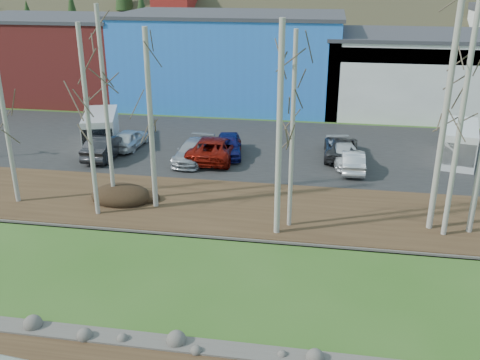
% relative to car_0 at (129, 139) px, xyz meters
% --- Properties ---
extents(near_bank_rocks, '(80.00, 0.80, 0.50)m').
position_rel_car_0_xyz_m(near_bank_rocks, '(10.50, -20.06, -0.82)').
color(near_bank_rocks, '#47423D').
rests_on(near_bank_rocks, ground).
extents(river, '(80.00, 8.00, 0.90)m').
position_rel_car_0_xyz_m(river, '(10.50, -15.96, -0.82)').
color(river, black).
rests_on(river, ground).
extents(far_bank_rocks, '(80.00, 0.80, 0.46)m').
position_rel_car_0_xyz_m(far_bank_rocks, '(10.50, -11.86, -0.82)').
color(far_bank_rocks, '#47423D').
rests_on(far_bank_rocks, ground).
extents(far_bank, '(80.00, 7.00, 0.15)m').
position_rel_car_0_xyz_m(far_bank, '(10.50, -8.66, -0.75)').
color(far_bank, '#382616').
rests_on(far_bank, ground).
extents(parking_lot, '(80.00, 14.00, 0.14)m').
position_rel_car_0_xyz_m(parking_lot, '(10.50, 1.84, -0.75)').
color(parking_lot, black).
rests_on(parking_lot, ground).
extents(building_brick, '(16.32, 12.24, 7.80)m').
position_rel_car_0_xyz_m(building_brick, '(-13.50, 15.84, 3.08)').
color(building_brick, maroon).
rests_on(building_brick, ground).
extents(building_blue, '(20.40, 12.24, 8.30)m').
position_rel_car_0_xyz_m(building_blue, '(4.50, 15.84, 3.33)').
color(building_blue, blue).
rests_on(building_blue, ground).
extents(building_white, '(18.36, 12.24, 6.80)m').
position_rel_car_0_xyz_m(building_white, '(22.50, 15.82, 2.59)').
color(building_white, '#BBBBB7').
rests_on(building_white, ground).
extents(dirt_mound, '(3.34, 2.36, 0.65)m').
position_rel_car_0_xyz_m(dirt_mound, '(2.83, -8.97, -0.34)').
color(dirt_mound, black).
rests_on(dirt_mound, far_bank).
extents(birch_0, '(0.25, 0.25, 8.46)m').
position_rel_car_0_xyz_m(birch_0, '(-2.71, -9.96, 3.56)').
color(birch_0, '#A6A295').
rests_on(birch_0, far_bank).
extents(birch_1, '(0.22, 0.22, 10.28)m').
position_rel_car_0_xyz_m(birch_1, '(2.47, -9.08, 4.47)').
color(birch_1, '#A6A295').
rests_on(birch_1, far_bank).
extents(birch_2, '(0.27, 0.27, 9.28)m').
position_rel_car_0_xyz_m(birch_2, '(4.92, -9.34, 3.97)').
color(birch_2, '#A6A295').
rests_on(birch_2, far_bank).
extents(birch_3, '(0.23, 0.23, 9.56)m').
position_rel_car_0_xyz_m(birch_3, '(2.25, -10.76, 4.11)').
color(birch_3, '#A6A295').
rests_on(birch_3, far_bank).
extents(birch_4, '(0.28, 0.28, 9.93)m').
position_rel_car_0_xyz_m(birch_4, '(11.61, -11.36, 4.29)').
color(birch_4, '#A6A295').
rests_on(birch_4, far_bank).
extents(birch_5, '(0.21, 0.21, 9.40)m').
position_rel_car_0_xyz_m(birch_5, '(12.14, -10.46, 4.03)').
color(birch_5, '#A6A295').
rests_on(birch_5, far_bank).
extents(birch_6, '(0.29, 0.29, 11.41)m').
position_rel_car_0_xyz_m(birch_6, '(18.94, -9.63, 5.04)').
color(birch_6, '#A6A295').
rests_on(birch_6, far_bank).
extents(birch_7, '(0.24, 0.24, 10.78)m').
position_rel_car_0_xyz_m(birch_7, '(19.50, -10.25, 4.72)').
color(birch_7, '#A6A295').
rests_on(birch_7, far_bank).
extents(car_0, '(1.85, 4.09, 1.36)m').
position_rel_car_0_xyz_m(car_0, '(0.00, 0.00, 0.00)').
color(car_0, white).
rests_on(car_0, parking_lot).
extents(car_1, '(1.72, 4.68, 1.53)m').
position_rel_car_0_xyz_m(car_1, '(-0.84, -2.18, 0.08)').
color(car_1, black).
rests_on(car_1, parking_lot).
extents(car_2, '(2.66, 5.44, 1.49)m').
position_rel_car_0_xyz_m(car_2, '(6.60, -1.28, 0.06)').
color(car_2, maroon).
rests_on(car_2, parking_lot).
extents(car_3, '(2.22, 4.78, 1.35)m').
position_rel_car_0_xyz_m(car_3, '(5.15, -1.98, -0.01)').
color(car_3, '#9FA1A7').
rests_on(car_3, parking_lot).
extents(car_4, '(2.43, 4.53, 1.46)m').
position_rel_car_0_xyz_m(car_4, '(7.21, -0.49, 0.05)').
color(car_4, '#121455').
rests_on(car_4, parking_lot).
extents(car_5, '(1.46, 3.97, 1.30)m').
position_rel_car_0_xyz_m(car_5, '(15.42, -2.06, -0.03)').
color(car_5, '#B9B9BB').
rests_on(car_5, parking_lot).
extents(car_6, '(2.28, 4.86, 1.34)m').
position_rel_car_0_xyz_m(car_6, '(14.74, 0.45, -0.01)').
color(car_6, '#29292B').
rests_on(car_6, parking_lot).
extents(car_7, '(2.80, 4.79, 1.30)m').
position_rel_car_0_xyz_m(car_7, '(14.92, -0.68, -0.03)').
color(car_7, silver).
rests_on(car_7, parking_lot).
extents(car_8, '(2.66, 5.44, 1.49)m').
position_rel_car_0_xyz_m(car_8, '(6.21, -1.28, 0.06)').
color(car_8, maroon).
rests_on(car_8, parking_lot).
extents(van_white, '(3.27, 5.66, 2.33)m').
position_rel_car_0_xyz_m(van_white, '(22.23, 0.99, 0.48)').
color(van_white, white).
rests_on(van_white, parking_lot).
extents(van_grey, '(3.67, 5.60, 2.27)m').
position_rel_car_0_xyz_m(van_grey, '(-2.25, 0.34, 0.45)').
color(van_grey, silver).
rests_on(van_grey, parking_lot).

